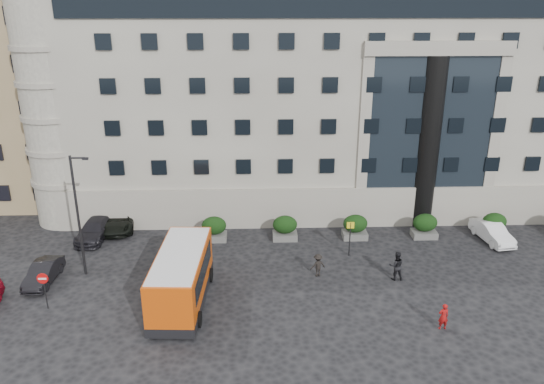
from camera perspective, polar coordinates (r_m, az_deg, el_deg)
The scene contains 21 objects.
ground at distance 32.53m, azimuth 0.02°, elevation -11.04°, with size 120.00×120.00×0.00m, color black.
civic_building at distance 50.83m, azimuth 6.08°, elevation 11.32°, with size 44.00×24.00×18.00m, color gray.
entrance_column at distance 41.50m, azimuth 16.39°, elevation 4.98°, with size 1.80×1.80×13.00m, color black.
apartment_far at distance 70.95m, azimuth -24.20°, elevation 13.92°, with size 13.00×13.00×22.00m, color brown.
hedge_a at distance 39.11m, azimuth -6.25°, elevation -3.92°, with size 1.80×1.26×1.84m.
hedge_b at distance 39.04m, azimuth 1.40°, elevation -3.84°, with size 1.80×1.26×1.84m.
hedge_c at distance 39.67m, azimuth 8.94°, elevation -3.69°, with size 1.80×1.26×1.84m.
hedge_d at distance 40.95m, azimuth 16.12°, elevation -3.49°, with size 1.80×1.26×1.84m.
hedge_e at distance 42.83m, azimuth 22.76°, elevation -3.26°, with size 1.80×1.26×1.84m.
street_lamp at distance 34.99m, azimuth -20.10°, elevation -2.01°, with size 1.16×0.18×8.00m.
bus_stop_sign at distance 36.67m, azimuth 8.40°, elevation -4.37°, with size 0.50×0.08×2.52m.
no_entry_sign at distance 33.06m, azimuth -23.36°, elevation -9.04°, with size 0.64×0.16×2.32m.
minibus at distance 31.44m, azimuth -9.74°, elevation -8.88°, with size 3.18×7.75×3.18m.
red_truck at distance 49.59m, azimuth -14.61°, elevation 1.71°, with size 3.54×6.17×3.13m.
parked_car_b at distance 36.53m, azimuth -23.38°, elevation -7.98°, with size 1.35×3.87×1.27m, color black.
parked_car_c at distance 41.44m, azimuth -18.52°, elevation -3.85°, with size 1.91×4.69×1.36m, color black.
parked_car_d at distance 42.69m, azimuth -16.10°, elevation -2.75°, with size 2.49×5.41×1.50m, color black.
white_taxi at distance 42.07m, azimuth 22.59°, elevation -4.01°, with size 1.46×4.19×1.38m, color white.
pedestrian_a at distance 30.67m, azimuth 17.96°, elevation -12.62°, with size 0.56×0.37×1.54m, color maroon.
pedestrian_b at distance 34.63m, azimuth 13.23°, elevation -7.73°, with size 0.93×0.73×1.92m, color black.
pedestrian_c at distance 34.30m, azimuth 4.96°, elevation -7.85°, with size 1.00×0.57×1.55m, color black.
Camera 1 is at (-0.93, -27.71, 17.02)m, focal length 35.00 mm.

